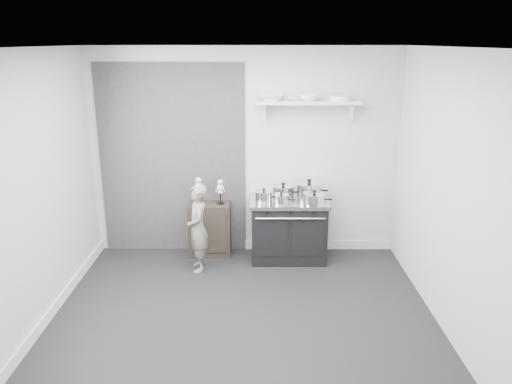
% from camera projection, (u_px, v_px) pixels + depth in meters
% --- Properties ---
extents(ground, '(4.00, 4.00, 0.00)m').
position_uv_depth(ground, '(242.00, 317.00, 5.18)').
color(ground, black).
rests_on(ground, ground).
extents(room_shell, '(4.02, 3.62, 2.71)m').
position_uv_depth(room_shell, '(232.00, 160.00, 4.85)').
color(room_shell, '#B8B8B5').
rests_on(room_shell, ground).
extents(wall_shelf, '(1.30, 0.26, 0.24)m').
position_uv_depth(wall_shelf, '(309.00, 103.00, 6.20)').
color(wall_shelf, silver).
rests_on(wall_shelf, room_shell).
extents(stove, '(1.01, 0.63, 0.81)m').
position_uv_depth(stove, '(288.00, 229.00, 6.48)').
color(stove, black).
rests_on(stove, ground).
extents(side_cabinet, '(0.55, 0.32, 0.71)m').
position_uv_depth(side_cabinet, '(210.00, 229.00, 6.62)').
color(side_cabinet, black).
rests_on(side_cabinet, ground).
extents(child, '(0.34, 0.44, 1.10)m').
position_uv_depth(child, '(198.00, 228.00, 6.11)').
color(child, slate).
rests_on(child, ground).
extents(pot_front_left, '(0.30, 0.22, 0.18)m').
position_uv_depth(pot_front_left, '(264.00, 196.00, 6.26)').
color(pot_front_left, silver).
rests_on(pot_front_left, stove).
extents(pot_back_left, '(0.37, 0.29, 0.20)m').
position_uv_depth(pot_back_left, '(283.00, 191.00, 6.45)').
color(pot_back_left, silver).
rests_on(pot_back_left, stove).
extents(pot_back_right, '(0.41, 0.32, 0.25)m').
position_uv_depth(pot_back_right, '(309.00, 190.00, 6.45)').
color(pot_back_right, silver).
rests_on(pot_back_right, stove).
extents(pot_front_right, '(0.37, 0.28, 0.19)m').
position_uv_depth(pot_front_right, '(314.00, 199.00, 6.17)').
color(pot_front_right, silver).
rests_on(pot_front_right, stove).
extents(pot_front_center, '(0.28, 0.19, 0.16)m').
position_uv_depth(pot_front_center, '(281.00, 199.00, 6.19)').
color(pot_front_center, silver).
rests_on(pot_front_center, stove).
extents(skeleton_full, '(0.12, 0.07, 0.41)m').
position_uv_depth(skeleton_full, '(199.00, 189.00, 6.46)').
color(skeleton_full, silver).
rests_on(skeleton_full, side_cabinet).
extents(skeleton_torso, '(0.11, 0.07, 0.38)m').
position_uv_depth(skeleton_torso, '(220.00, 190.00, 6.46)').
color(skeleton_torso, silver).
rests_on(skeleton_torso, side_cabinet).
extents(bowl_large, '(0.32, 0.32, 0.08)m').
position_uv_depth(bowl_large, '(271.00, 97.00, 6.18)').
color(bowl_large, white).
rests_on(bowl_large, wall_shelf).
extents(bowl_small, '(0.24, 0.24, 0.08)m').
position_uv_depth(bowl_small, '(309.00, 98.00, 6.18)').
color(bowl_small, white).
rests_on(bowl_small, wall_shelf).
extents(plate_stack, '(0.25, 0.25, 0.06)m').
position_uv_depth(plate_stack, '(340.00, 98.00, 6.18)').
color(plate_stack, white).
rests_on(plate_stack, wall_shelf).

